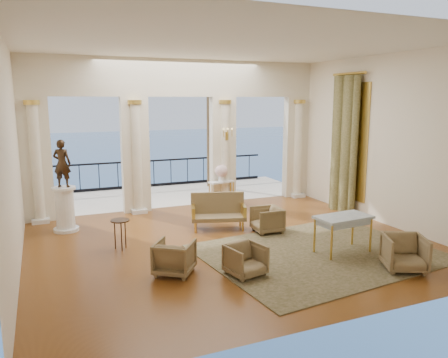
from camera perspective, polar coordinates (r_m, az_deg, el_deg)
name	(u,v)px	position (r m, az deg, el deg)	size (l,w,h in m)	color
floor	(231,244)	(10.34, 0.97, -8.43)	(9.00, 9.00, 0.00)	#48270C
room_walls	(254,122)	(8.78, 4.01, 7.39)	(9.00, 9.00, 9.00)	white
arcade	(181,124)	(13.38, -5.69, 7.14)	(9.00, 0.56, 4.50)	beige
terrace	(165,196)	(15.64, -7.68, -2.18)	(10.00, 3.60, 0.10)	beige
balustrade	(154,176)	(17.07, -9.14, 0.41)	(9.00, 0.06, 1.03)	black
palm_tree	(209,78)	(16.66, -1.97, 13.01)	(2.00, 2.00, 4.50)	#4C3823
sea	(70,162)	(69.68, -19.48, 2.14)	(160.00, 160.00, 0.00)	#255790
curtain	(344,144)	(13.37, 15.36, 4.39)	(0.33, 1.40, 4.09)	#4D4A24
window_frame	(349,141)	(13.48, 16.01, 4.75)	(0.04, 1.60, 3.40)	gold
wall_sconce	(227,135)	(13.60, 0.40, 5.74)	(0.30, 0.11, 0.33)	gold
rug	(318,253)	(9.94, 12.23, -9.40)	(4.87, 3.79, 0.02)	#353819
armchair_a	(246,259)	(8.47, 2.84, -10.34)	(0.65, 0.61, 0.67)	#4B3A23
armchair_b	(405,251)	(9.39, 22.52, -8.72)	(0.76, 0.71, 0.78)	#4B3A23
armchair_c	(267,219)	(11.13, 5.65, -5.17)	(0.69, 0.65, 0.71)	#4B3A23
armchair_d	(174,256)	(8.59, -6.49, -9.93)	(0.70, 0.66, 0.72)	#4B3A23
settee	(218,211)	(11.39, -0.78, -4.22)	(1.51, 0.97, 0.93)	#4B3A23
game_table	(343,220)	(9.88, 15.33, -5.16)	(1.26, 0.75, 0.83)	#8FA1B2
pedestal	(65,210)	(11.85, -20.04, -3.82)	(0.63, 0.63, 1.15)	silver
statue	(62,163)	(11.63, -20.41, 1.92)	(0.44, 0.29, 1.20)	black
console_table	(221,185)	(13.78, -0.34, -0.83)	(0.87, 0.47, 0.78)	silver
urn	(221,172)	(13.70, -0.34, 0.94)	(0.39, 0.39, 0.52)	white
side_table	(120,224)	(10.06, -13.41, -5.74)	(0.42, 0.42, 0.68)	black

